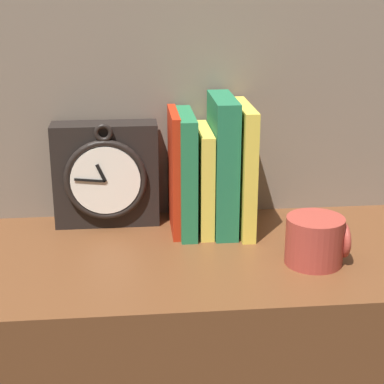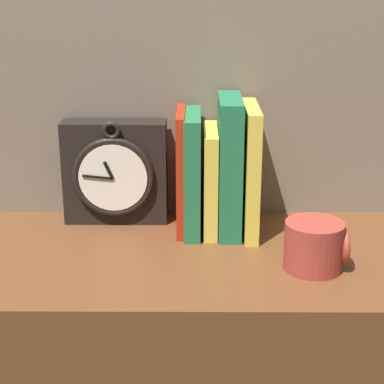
{
  "view_description": "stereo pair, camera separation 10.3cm",
  "coord_description": "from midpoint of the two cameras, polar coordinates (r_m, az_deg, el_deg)",
  "views": [
    {
      "loc": [
        -0.1,
        -0.97,
        1.18
      ],
      "look_at": [
        0.0,
        0.0,
        0.85
      ],
      "focal_mm": 60.0,
      "sensor_mm": 36.0,
      "label": 1
    },
    {
      "loc": [
        0.01,
        -0.98,
        1.18
      ],
      "look_at": [
        0.0,
        0.0,
        0.85
      ],
      "focal_mm": 60.0,
      "sensor_mm": 36.0,
      "label": 2
    }
  ],
  "objects": [
    {
      "name": "book_slot3_green",
      "position": [
        1.14,
        5.94,
        2.34
      ],
      "size": [
        0.04,
        0.15,
        0.24
      ],
      "color": "#1F6A43",
      "rests_on": "bookshelf"
    },
    {
      "name": "book_slot4_yellow",
      "position": [
        1.14,
        7.79,
        1.93
      ],
      "size": [
        0.02,
        0.16,
        0.23
      ],
      "color": "gold",
      "rests_on": "bookshelf"
    },
    {
      "name": "book_slot1_green",
      "position": [
        1.14,
        2.69,
        1.69
      ],
      "size": [
        0.03,
        0.15,
        0.21
      ],
      "color": "#216E42",
      "rests_on": "bookshelf"
    },
    {
      "name": "book_slot0_red",
      "position": [
        1.14,
        1.61,
        1.86
      ],
      "size": [
        0.01,
        0.14,
        0.22
      ],
      "color": "#B4250F",
      "rests_on": "bookshelf"
    },
    {
      "name": "book_slot2_yellow",
      "position": [
        1.15,
        4.22,
        1.05
      ],
      "size": [
        0.02,
        0.14,
        0.19
      ],
      "color": "gold",
      "rests_on": "bookshelf"
    },
    {
      "name": "mug",
      "position": [
        1.04,
        13.75,
        -4.72
      ],
      "size": [
        0.1,
        0.09,
        0.08
      ],
      "color": "#9E382D",
      "rests_on": "bookshelf"
    },
    {
      "name": "clock",
      "position": [
        1.18,
        -4.37,
        1.73
      ],
      "size": [
        0.19,
        0.07,
        0.2
      ],
      "color": "black",
      "rests_on": "bookshelf"
    }
  ]
}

